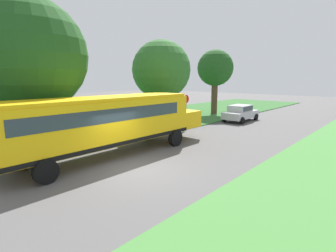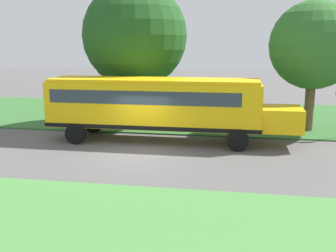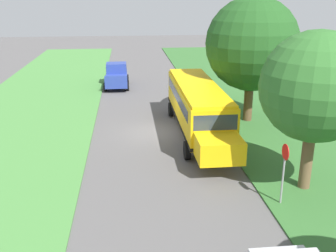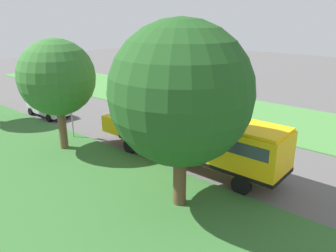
% 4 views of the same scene
% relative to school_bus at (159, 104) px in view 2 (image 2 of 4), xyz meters
% --- Properties ---
extents(ground_plane, '(120.00, 120.00, 0.00)m').
position_rel_school_bus_xyz_m(ground_plane, '(2.63, -0.52, -1.92)').
color(ground_plane, '#565454').
extents(grass_verge, '(12.00, 80.00, 0.08)m').
position_rel_school_bus_xyz_m(grass_verge, '(-7.37, -0.52, -1.88)').
color(grass_verge, '#33662D').
rests_on(grass_verge, ground).
extents(school_bus, '(2.84, 12.42, 3.16)m').
position_rel_school_bus_xyz_m(school_bus, '(0.00, 0.00, 0.00)').
color(school_bus, yellow).
rests_on(school_bus, ground).
extents(oak_tree_beside_bus, '(6.16, 6.16, 8.39)m').
position_rel_school_bus_xyz_m(oak_tree_beside_bus, '(-3.92, -2.12, 3.33)').
color(oak_tree_beside_bus, brown).
rests_on(oak_tree_beside_bus, ground).
extents(oak_tree_roadside_mid, '(4.76, 4.76, 7.15)m').
position_rel_school_bus_xyz_m(oak_tree_roadside_mid, '(-3.49, 7.71, 2.76)').
color(oak_tree_roadside_mid, brown).
rests_on(oak_tree_roadside_mid, ground).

